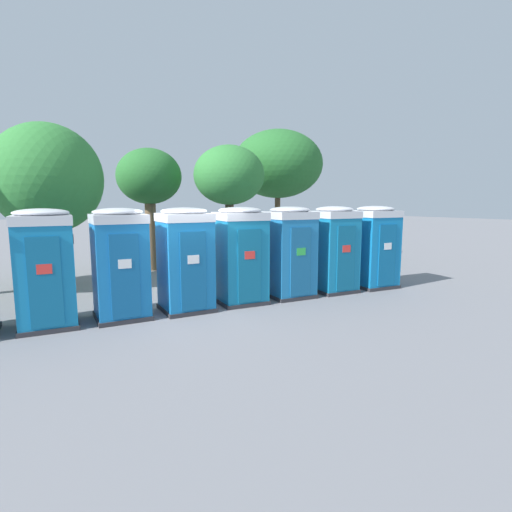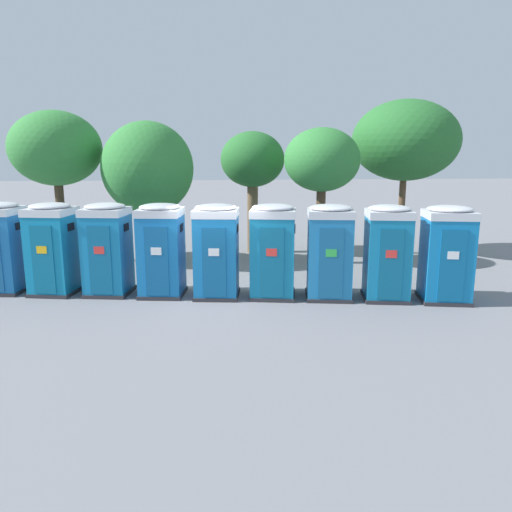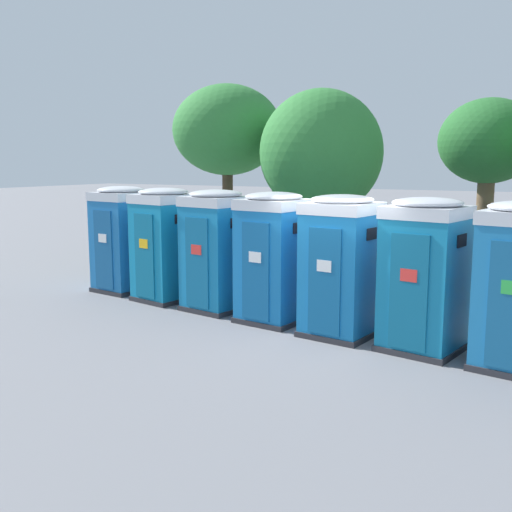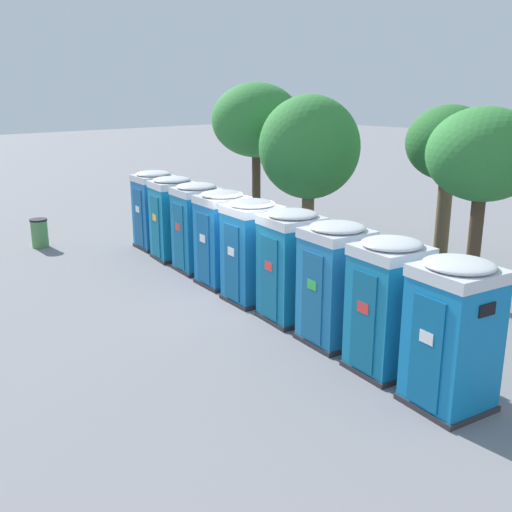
% 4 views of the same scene
% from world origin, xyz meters
% --- Properties ---
extents(ground_plane, '(120.00, 120.00, 0.00)m').
position_xyz_m(ground_plane, '(0.00, 0.00, 0.00)').
color(ground_plane, slate).
extents(portapotty_0, '(1.33, 1.35, 2.54)m').
position_xyz_m(portapotty_0, '(-5.98, 1.07, 1.28)').
color(portapotty_0, '#2D2D33').
rests_on(portapotty_0, ground).
extents(portapotty_1, '(1.38, 1.40, 2.54)m').
position_xyz_m(portapotty_1, '(-4.50, 0.76, 1.28)').
color(portapotty_1, '#2D2D33').
rests_on(portapotty_1, ground).
extents(portapotty_2, '(1.35, 1.38, 2.54)m').
position_xyz_m(portapotty_2, '(-2.99, 0.55, 1.28)').
color(portapotty_2, '#2D2D33').
rests_on(portapotty_2, ground).
extents(portapotty_3, '(1.33, 1.35, 2.54)m').
position_xyz_m(portapotty_3, '(-1.50, 0.27, 1.28)').
color(portapotty_3, '#2D2D33').
rests_on(portapotty_3, ground).
extents(portapotty_4, '(1.34, 1.35, 2.54)m').
position_xyz_m(portapotty_4, '(-0.00, -0.01, 1.28)').
color(portapotty_4, '#2D2D33').
rests_on(portapotty_4, ground).
extents(portapotty_5, '(1.41, 1.40, 2.54)m').
position_xyz_m(portapotty_5, '(1.51, -0.19, 1.28)').
color(portapotty_5, '#2D2D33').
rests_on(portapotty_5, ground).
extents(portapotty_6, '(1.39, 1.38, 2.54)m').
position_xyz_m(portapotty_6, '(3.01, -0.43, 1.28)').
color(portapotty_6, '#2D2D33').
rests_on(portapotty_6, ground).
extents(portapotty_7, '(1.36, 1.39, 2.54)m').
position_xyz_m(portapotty_7, '(4.50, -0.71, 1.28)').
color(portapotty_7, '#2D2D33').
rests_on(portapotty_7, ground).
extents(portapotty_8, '(1.44, 1.41, 2.54)m').
position_xyz_m(portapotty_8, '(5.99, -1.02, 1.28)').
color(portapotty_8, '#2D2D33').
rests_on(portapotty_8, ground).
extents(street_tree_0, '(2.44, 2.44, 4.68)m').
position_xyz_m(street_tree_0, '(1.55, 6.05, 3.54)').
color(street_tree_0, brown).
rests_on(street_tree_0, ground).
extents(street_tree_1, '(3.13, 3.13, 4.94)m').
position_xyz_m(street_tree_1, '(-2.22, 4.36, 3.32)').
color(street_tree_1, brown).
rests_on(street_tree_1, ground).
extents(street_tree_2, '(3.13, 3.13, 5.31)m').
position_xyz_m(street_tree_2, '(-5.42, 5.04, 3.99)').
color(street_tree_2, '#4C3826').
rests_on(street_tree_2, ground).
extents(street_tree_3, '(3.99, 3.99, 5.82)m').
position_xyz_m(street_tree_3, '(7.25, 5.28, 4.31)').
color(street_tree_3, brown).
rests_on(street_tree_3, ground).
extents(street_tree_4, '(2.61, 2.61, 4.72)m').
position_xyz_m(street_tree_4, '(3.73, 3.81, 3.59)').
color(street_tree_4, '#4C3826').
rests_on(street_tree_4, ground).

